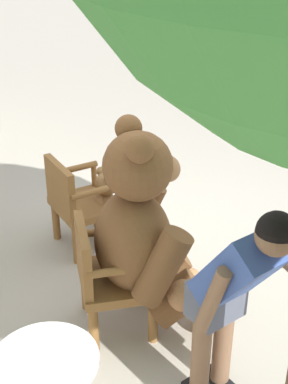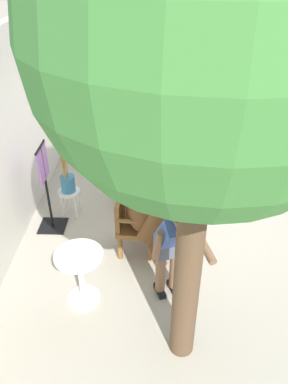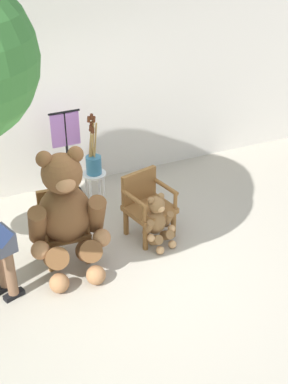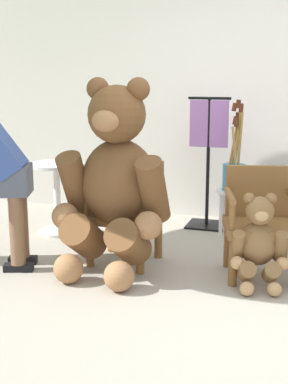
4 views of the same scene
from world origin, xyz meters
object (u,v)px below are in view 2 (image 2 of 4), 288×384
wooden_chair_right (137,179)px  brush_bucket (67,179)px  wooden_chair_left (133,222)px  patio_tree (215,42)px  white_stool (70,196)px  clothing_display_stand (46,187)px  round_side_table (81,272)px  teddy_bear_large (152,204)px  teddy_bear_small (154,185)px  person_visitor (174,243)px

wooden_chair_right → brush_bucket: 1.11m
wooden_chair_left → patio_tree: (-1.47, -0.66, 2.62)m
white_stool → clothing_display_stand: 0.53m
wooden_chair_right → brush_bucket: bearing=109.3°
round_side_table → brush_bucket: bearing=15.7°
wooden_chair_left → patio_tree: patio_tree is taller
white_stool → patio_tree: bearing=-142.9°
teddy_bear_large → round_side_table: size_ratio=2.17×
wooden_chair_right → teddy_bear_small: wooden_chair_right is taller
wooden_chair_right → clothing_display_stand: 1.45m
round_side_table → white_stool: bearing=15.5°
wooden_chair_right → person_visitor: size_ratio=0.58×
wooden_chair_left → teddy_bear_small: (1.14, -0.28, -0.11)m
wooden_chair_right → round_side_table: wooden_chair_right is taller
patio_tree → brush_bucket: bearing=37.2°
wooden_chair_left → person_visitor: 1.14m
wooden_chair_left → teddy_bear_small: size_ratio=1.19×
teddy_bear_large → wooden_chair_right: bearing=13.1°
patio_tree → teddy_bear_small: bearing=8.3°
wooden_chair_right → patio_tree: 3.74m
wooden_chair_right → white_stool: 1.10m
wooden_chair_right → teddy_bear_large: teddy_bear_large is taller
teddy_bear_large → patio_tree: size_ratio=0.36×
teddy_bear_large → teddy_bear_small: size_ratio=2.17×
brush_bucket → clothing_display_stand: bearing=143.1°
clothing_display_stand → teddy_bear_small: bearing=-65.8°
wooden_chair_left → round_side_table: bearing=149.8°
wooden_chair_right → person_visitor: (-2.04, -0.50, 0.43)m
wooden_chair_left → white_stool: bearing=53.7°
brush_bucket → patio_tree: bearing=-142.8°
teddy_bear_large → person_visitor: teddy_bear_large is taller
teddy_bear_large → person_visitor: (-0.91, -0.24, 0.13)m
teddy_bear_small → person_visitor: bearing=-173.8°
teddy_bear_small → white_stool: (-0.39, 1.31, 0.00)m
person_visitor → clothing_display_stand: person_visitor is taller
wooden_chair_right → teddy_bear_large: (-1.13, -0.26, 0.30)m
wooden_chair_left → white_stool: size_ratio=1.87×
teddy_bear_small → clothing_display_stand: size_ratio=0.53×
person_visitor → clothing_display_stand: bearing=52.2°
white_stool → patio_tree: (-2.23, -1.69, 2.72)m
wooden_chair_left → teddy_bear_small: 1.18m
wooden_chair_left → round_side_table: 1.10m
wooden_chair_left → person_visitor: (-0.92, -0.51, 0.43)m
brush_bucket → round_side_table: 1.79m
wooden_chair_left → teddy_bear_large: (-0.01, -0.27, 0.30)m
person_visitor → white_stool: (1.68, 1.53, -0.54)m
wooden_chair_left → wooden_chair_right: (1.12, -0.00, 0.00)m
person_visitor → wooden_chair_right: bearing=13.9°
wooden_chair_right → person_visitor: person_visitor is taller
round_side_table → teddy_bear_large: bearing=-41.1°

